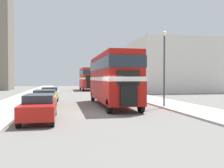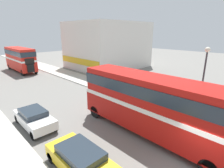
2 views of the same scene
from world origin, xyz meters
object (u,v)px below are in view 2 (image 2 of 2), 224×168
at_px(double_decker_bus, 148,101).
at_px(bus_distant, 20,58).
at_px(car_parked_far, 34,118).
at_px(pedestrian_walking, 115,82).
at_px(street_lamp, 204,76).
at_px(car_parked_mid, 82,161).

distance_m(double_decker_bus, bus_distant, 27.83).
height_order(car_parked_far, pedestrian_walking, pedestrian_walking).
bearing_deg(street_lamp, double_decker_bus, 150.75).
xyz_separation_m(bus_distant, car_parked_far, (-6.00, -21.37, -1.79)).
xyz_separation_m(car_parked_far, pedestrian_walking, (10.51, 1.73, 0.32)).
height_order(bus_distant, pedestrian_walking, bus_distant).
xyz_separation_m(pedestrian_walking, street_lamp, (-1.39, -10.27, 2.92)).
relative_size(pedestrian_walking, street_lamp, 0.28).
bearing_deg(car_parked_mid, bus_distant, 77.65).
distance_m(bus_distant, pedestrian_walking, 20.21).
xyz_separation_m(bus_distant, car_parked_mid, (-6.08, -27.76, -1.78)).
distance_m(bus_distant, street_lamp, 30.11).
relative_size(double_decker_bus, car_parked_mid, 2.32).
relative_size(car_parked_far, pedestrian_walking, 2.57).
bearing_deg(car_parked_far, bus_distant, 74.32).
xyz_separation_m(double_decker_bus, street_lamp, (3.74, -2.10, 1.47)).
bearing_deg(pedestrian_walking, double_decker_bus, -122.10).
bearing_deg(car_parked_far, pedestrian_walking, 9.35).
bearing_deg(street_lamp, car_parked_mid, 166.78).
relative_size(bus_distant, car_parked_far, 2.23).
relative_size(car_parked_mid, street_lamp, 0.80).
bearing_deg(car_parked_mid, car_parked_far, 89.31).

